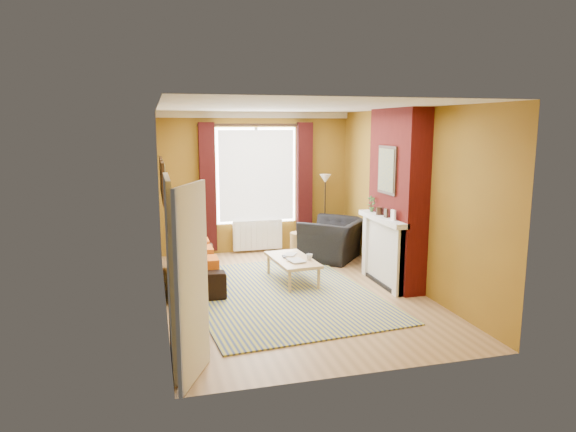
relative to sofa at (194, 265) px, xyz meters
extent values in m
plane|color=olive|center=(1.42, -0.88, -0.30)|extent=(5.50, 5.50, 0.00)
cube|color=olive|center=(1.42, 1.87, 1.10)|extent=(3.80, 0.02, 2.80)
cube|color=olive|center=(1.42, -3.63, 1.10)|extent=(3.80, 0.02, 2.80)
cube|color=olive|center=(3.32, -0.88, 1.10)|extent=(0.02, 5.50, 2.80)
cube|color=olive|center=(-0.48, -0.88, 1.10)|extent=(0.02, 5.50, 2.80)
cube|color=silver|center=(1.42, -0.88, 2.50)|extent=(3.80, 5.50, 0.01)
cube|color=#4A0D0A|center=(3.14, -0.88, 1.10)|extent=(0.35, 1.40, 2.80)
cube|color=white|center=(2.95, -0.88, 0.25)|extent=(0.12, 1.30, 1.10)
cube|color=white|center=(2.90, -0.88, 0.78)|extent=(0.22, 1.40, 0.08)
cube|color=white|center=(2.93, -1.46, 0.22)|extent=(0.16, 0.14, 1.04)
cube|color=white|center=(2.93, -0.30, 0.22)|extent=(0.16, 0.14, 1.04)
cube|color=black|center=(2.98, -0.88, 0.15)|extent=(0.06, 0.80, 0.90)
cube|color=black|center=(2.96, -0.88, -0.27)|extent=(0.20, 1.00, 0.06)
cube|color=white|center=(2.91, -1.23, 0.90)|extent=(0.03, 0.12, 0.16)
cube|color=black|center=(2.91, -0.98, 0.89)|extent=(0.03, 0.10, 0.14)
cylinder|color=black|center=(2.91, -0.73, 0.88)|extent=(0.10, 0.10, 0.12)
cube|color=black|center=(2.96, -0.88, 1.55)|extent=(0.03, 0.60, 0.75)
cube|color=olive|center=(2.93, -0.88, 1.55)|extent=(0.01, 0.52, 0.66)
cube|color=white|center=(1.42, 1.83, 2.44)|extent=(3.80, 0.08, 0.12)
cube|color=white|center=(1.42, 1.84, 1.25)|extent=(1.60, 0.04, 1.90)
cube|color=silver|center=(1.42, 1.80, 1.25)|extent=(1.50, 0.02, 1.80)
cube|color=white|center=(1.42, 1.82, 1.25)|extent=(0.06, 0.04, 1.90)
cube|color=#360C0C|center=(0.44, 1.75, 1.05)|extent=(0.30, 0.16, 2.50)
cube|color=#360C0C|center=(2.40, 1.75, 1.05)|extent=(0.30, 0.16, 2.50)
cylinder|color=black|center=(1.42, 1.75, 2.25)|extent=(2.30, 0.05, 0.05)
cube|color=white|center=(1.42, 1.77, 0.05)|extent=(1.00, 0.10, 0.60)
cube|color=white|center=(0.97, 1.71, 0.05)|extent=(0.04, 0.03, 0.56)
cube|color=white|center=(1.08, 1.71, 0.05)|extent=(0.04, 0.03, 0.56)
cube|color=white|center=(1.19, 1.71, 0.05)|extent=(0.04, 0.03, 0.56)
cube|color=white|center=(1.30, 1.71, 0.05)|extent=(0.04, 0.03, 0.56)
cube|color=white|center=(1.41, 1.71, 0.05)|extent=(0.04, 0.03, 0.56)
cube|color=white|center=(1.52, 1.71, 0.05)|extent=(0.04, 0.03, 0.56)
cube|color=white|center=(1.63, 1.71, 0.05)|extent=(0.04, 0.03, 0.56)
cube|color=white|center=(1.74, 1.71, 0.05)|extent=(0.04, 0.03, 0.56)
cube|color=white|center=(1.85, 1.71, 0.05)|extent=(0.04, 0.03, 0.56)
cube|color=black|center=(-0.45, -0.98, 1.45)|extent=(0.04, 0.44, 0.58)
cube|color=orange|center=(-0.43, -0.98, 1.45)|extent=(0.01, 0.38, 0.52)
cube|color=black|center=(-0.45, -0.33, 1.45)|extent=(0.04, 0.44, 0.58)
cube|color=#339A61|center=(-0.43, -0.33, 1.45)|extent=(0.01, 0.38, 0.52)
cube|color=black|center=(-0.45, 0.32, 1.45)|extent=(0.04, 0.44, 0.58)
cube|color=#B83C2E|center=(-0.43, 0.32, 1.45)|extent=(0.01, 0.38, 0.52)
cube|color=white|center=(-0.46, -2.93, 0.70)|extent=(0.05, 0.94, 2.06)
cube|color=black|center=(-0.44, -2.93, 0.70)|extent=(0.02, 0.80, 1.98)
cube|color=white|center=(-0.26, -3.29, 0.70)|extent=(0.37, 0.74, 1.98)
imported|color=#3D6F31|center=(2.91, -0.43, 0.95)|extent=(0.14, 0.10, 0.27)
cube|color=#C85410|center=(0.15, -0.60, 0.18)|extent=(0.34, 0.40, 0.16)
cube|color=#C85410|center=(0.15, 0.10, 0.18)|extent=(0.34, 0.40, 0.16)
cube|color=#C85410|center=(0.15, 0.70, 0.18)|extent=(0.34, 0.40, 0.16)
cube|color=navy|center=(1.23, -0.92, -0.29)|extent=(2.98, 3.90, 0.02)
imported|color=black|center=(0.00, 0.00, 0.00)|extent=(0.85, 2.09, 0.61)
imported|color=black|center=(2.71, 0.85, 0.08)|extent=(1.56, 1.57, 0.77)
cube|color=tan|center=(1.56, -0.38, 0.07)|extent=(0.70, 1.24, 0.05)
cylinder|color=tan|center=(1.37, -0.93, -0.13)|extent=(0.05, 0.05, 0.35)
cylinder|color=tan|center=(1.84, -0.89, -0.13)|extent=(0.05, 0.05, 0.35)
cylinder|color=tan|center=(1.28, 0.14, -0.13)|extent=(0.05, 0.05, 0.35)
cylinder|color=tan|center=(1.75, 0.18, -0.13)|extent=(0.05, 0.05, 0.35)
cylinder|color=olive|center=(2.13, 1.11, -0.06)|extent=(0.44, 0.44, 0.49)
cylinder|color=black|center=(2.77, 1.51, -0.29)|extent=(0.30, 0.30, 0.03)
cylinder|color=black|center=(2.77, 1.51, 0.45)|extent=(0.03, 0.03, 1.45)
cone|color=beige|center=(2.77, 1.51, 1.18)|extent=(0.30, 0.30, 0.17)
imported|color=#999999|center=(1.45, -0.61, 0.11)|extent=(0.28, 0.34, 0.03)
imported|color=#999999|center=(1.50, -0.11, 0.10)|extent=(0.29, 0.31, 0.02)
imported|color=#999999|center=(1.79, -0.55, 0.14)|extent=(0.12, 0.12, 0.10)
cube|color=#29292C|center=(1.45, -0.27, 0.11)|extent=(0.06, 0.16, 0.02)
camera|label=1|loc=(-0.60, -8.20, 2.23)|focal=32.00mm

